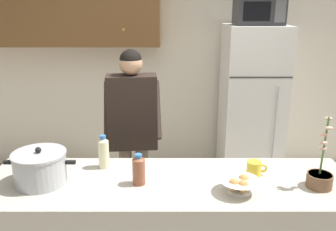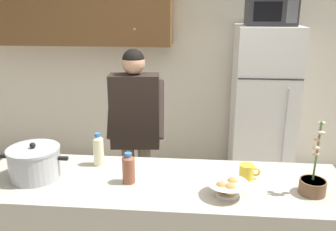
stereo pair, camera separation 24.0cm
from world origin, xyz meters
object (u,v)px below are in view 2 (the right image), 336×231
(microwave, at_px, (271,11))
(bottle_mid_counter, at_px, (98,149))
(person_near_pot, at_px, (135,121))
(coffee_mug, at_px, (247,172))
(bread_bowl, at_px, (227,188))
(bottle_near_edge, at_px, (129,168))
(refrigerator, at_px, (262,108))
(cooking_pot, at_px, (35,163))
(potted_orchid, at_px, (313,183))

(microwave, xyz_separation_m, bottle_mid_counter, (-1.35, -1.63, -0.86))
(person_near_pot, height_order, coffee_mug, person_near_pot)
(bread_bowl, height_order, bottle_mid_counter, bottle_mid_counter)
(microwave, height_order, bread_bowl, microwave)
(microwave, distance_m, person_near_pot, 1.78)
(microwave, bearing_deg, bottle_near_edge, -120.59)
(person_near_pot, xyz_separation_m, bread_bowl, (0.71, -1.03, -0.04))
(coffee_mug, height_order, bottle_mid_counter, bottle_mid_counter)
(bread_bowl, bearing_deg, bottle_near_edge, 169.64)
(coffee_mug, bearing_deg, bottle_near_edge, -171.10)
(coffee_mug, bearing_deg, refrigerator, 77.95)
(refrigerator, relative_size, microwave, 3.64)
(cooking_pot, relative_size, coffee_mug, 3.30)
(microwave, bearing_deg, bread_bowl, -104.60)
(cooking_pot, bearing_deg, bread_bowl, -5.98)
(person_near_pot, bearing_deg, cooking_pot, -117.59)
(microwave, xyz_separation_m, bread_bowl, (-0.51, -1.97, -0.92))
(cooking_pot, distance_m, bottle_mid_counter, 0.41)
(person_near_pot, height_order, potted_orchid, person_near_pot)
(refrigerator, distance_m, microwave, 1.01)
(person_near_pot, xyz_separation_m, cooking_pot, (-0.47, -0.91, 0.01))
(bread_bowl, bearing_deg, bottle_mid_counter, 158.03)
(person_near_pot, distance_m, potted_orchid, 1.54)
(person_near_pot, bearing_deg, potted_orchid, -38.73)
(refrigerator, distance_m, person_near_pot, 1.56)
(bread_bowl, relative_size, potted_orchid, 0.54)
(coffee_mug, xyz_separation_m, bottle_near_edge, (-0.72, -0.11, 0.05))
(bottle_mid_counter, bearing_deg, potted_orchid, -11.53)
(potted_orchid, bearing_deg, person_near_pot, 141.27)
(bottle_near_edge, bearing_deg, coffee_mug, 8.90)
(person_near_pot, relative_size, potted_orchid, 3.66)
(microwave, relative_size, person_near_pot, 0.30)
(cooking_pot, distance_m, coffee_mug, 1.32)
(coffee_mug, relative_size, potted_orchid, 0.30)
(microwave, bearing_deg, person_near_pot, -142.47)
(microwave, distance_m, bottle_mid_counter, 2.29)
(bread_bowl, bearing_deg, coffee_mug, 58.52)
(refrigerator, distance_m, bread_bowl, 2.06)
(microwave, height_order, cooking_pot, microwave)
(microwave, distance_m, cooking_pot, 2.65)
(person_near_pot, bearing_deg, bottle_mid_counter, -100.32)
(refrigerator, height_order, bottle_mid_counter, refrigerator)
(refrigerator, bearing_deg, bread_bowl, -104.45)
(bread_bowl, height_order, potted_orchid, potted_orchid)
(person_near_pot, distance_m, bread_bowl, 1.25)
(coffee_mug, xyz_separation_m, bottle_mid_counter, (-0.97, 0.12, 0.06))
(person_near_pot, xyz_separation_m, bottle_mid_counter, (-0.13, -0.69, 0.02))
(person_near_pot, height_order, cooking_pot, person_near_pot)
(cooking_pot, xyz_separation_m, potted_orchid, (1.67, -0.06, -0.03))
(refrigerator, bearing_deg, potted_orchid, -90.78)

